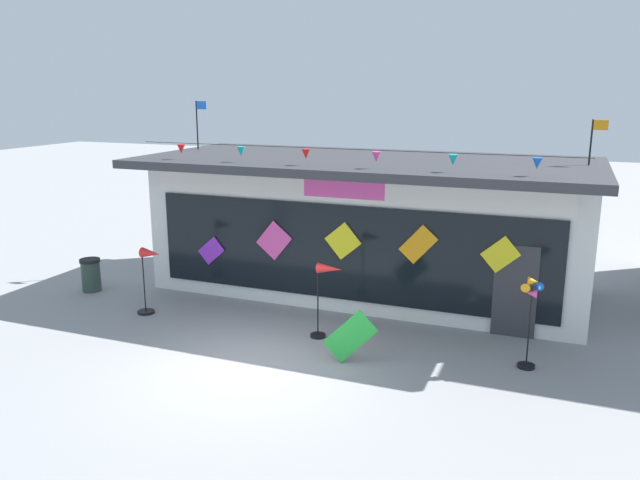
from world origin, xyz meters
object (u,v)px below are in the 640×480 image
(wind_spinner_left, at_px, (326,284))
(wind_spinner_center_left, at_px, (531,308))
(kite_shop_building, at_px, (369,223))
(display_kite_on_ground, at_px, (350,336))
(trash_bin, at_px, (91,275))
(wind_spinner_far_left, at_px, (149,269))

(wind_spinner_left, bearing_deg, wind_spinner_center_left, 0.15)
(kite_shop_building, relative_size, wind_spinner_left, 6.70)
(kite_shop_building, height_order, wind_spinner_center_left, kite_shop_building)
(wind_spinner_center_left, height_order, display_kite_on_ground, wind_spinner_center_left)
(wind_spinner_left, distance_m, trash_bin, 6.94)
(kite_shop_building, relative_size, display_kite_on_ground, 11.34)
(wind_spinner_far_left, height_order, trash_bin, wind_spinner_far_left)
(kite_shop_building, xyz_separation_m, trash_bin, (-6.68, -2.79, -1.34))
(wind_spinner_left, height_order, wind_spinner_center_left, wind_spinner_center_left)
(trash_bin, height_order, display_kite_on_ground, display_kite_on_ground)
(trash_bin, xyz_separation_m, display_kite_on_ground, (7.71, -1.70, 0.09))
(wind_spinner_far_left, xyz_separation_m, wind_spinner_center_left, (8.38, 0.14, 0.10))
(kite_shop_building, distance_m, wind_spinner_far_left, 5.59)
(wind_spinner_far_left, bearing_deg, wind_spinner_left, 1.75)
(wind_spinner_center_left, bearing_deg, wind_spinner_far_left, -179.02)
(wind_spinner_far_left, xyz_separation_m, display_kite_on_ground, (5.19, -0.81, -0.58))
(wind_spinner_center_left, bearing_deg, trash_bin, 176.08)
(kite_shop_building, distance_m, display_kite_on_ground, 4.77)
(wind_spinner_center_left, bearing_deg, display_kite_on_ground, -163.48)
(kite_shop_building, bearing_deg, wind_spinner_far_left, -138.52)
(wind_spinner_far_left, height_order, display_kite_on_ground, wind_spinner_far_left)
(kite_shop_building, bearing_deg, trash_bin, -157.37)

